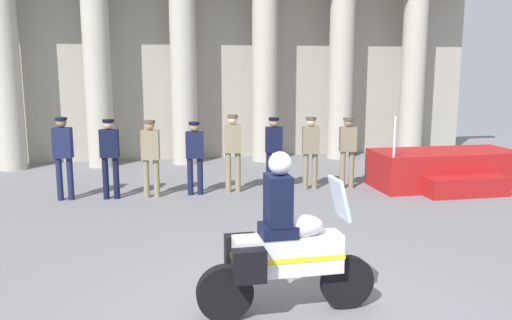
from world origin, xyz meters
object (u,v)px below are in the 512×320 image
officer_in_row_4 (233,147)px  officer_in_row_7 (348,147)px  reviewing_stand (446,170)px  officer_in_row_5 (274,148)px  officer_in_row_6 (311,147)px  officer_in_row_0 (63,152)px  officer_in_row_1 (110,152)px  officer_in_row_3 (195,152)px  motorcycle_with_rider (282,248)px  officer_in_row_2 (151,152)px

officer_in_row_4 → officer_in_row_7: bearing=-174.8°
reviewing_stand → officer_in_row_5: bearing=173.0°
officer_in_row_4 → officer_in_row_6: officer_in_row_4 is taller
officer_in_row_0 → officer_in_row_7: bearing=-172.7°
officer_in_row_1 → officer_in_row_7: officer_in_row_1 is taller
reviewing_stand → officer_in_row_3: bearing=175.9°
officer_in_row_4 → reviewing_stand: bearing=-177.6°
officer_in_row_0 → motorcycle_with_rider: (3.27, -6.04, -0.26)m
officer_in_row_2 → officer_in_row_4: 1.83m
officer_in_row_4 → officer_in_row_5: officer_in_row_4 is taller
officer_in_row_2 → officer_in_row_5: size_ratio=1.00×
officer_in_row_2 → officer_in_row_5: (2.77, 0.13, 0.00)m
officer_in_row_4 → motorcycle_with_rider: bearing=94.8°
reviewing_stand → officer_in_row_1: (-7.68, 0.39, 0.60)m
reviewing_stand → officer_in_row_5: (-4.06, 0.49, 0.58)m
officer_in_row_0 → officer_in_row_2: bearing=-175.1°
officer_in_row_7 → motorcycle_with_rider: (-3.04, -5.93, -0.19)m
reviewing_stand → officer_in_row_3: size_ratio=2.07×
officer_in_row_3 → officer_in_row_5: officer_in_row_5 is taller
officer_in_row_6 → officer_in_row_5: bearing=5.7°
officer_in_row_1 → officer_in_row_2: officer_in_row_1 is taller
officer_in_row_0 → officer_in_row_4: 3.63m
officer_in_row_1 → motorcycle_with_rider: motorcycle_with_rider is taller
officer_in_row_1 → officer_in_row_3: bearing=-171.0°
officer_in_row_3 → officer_in_row_6: size_ratio=0.97×
reviewing_stand → officer_in_row_7: size_ratio=2.03×
officer_in_row_5 → motorcycle_with_rider: size_ratio=0.81×
officer_in_row_2 → officer_in_row_4: size_ratio=0.96×
officer_in_row_5 → officer_in_row_3: bearing=10.7°
officer_in_row_5 → officer_in_row_2: bearing=10.9°
officer_in_row_5 → officer_in_row_7: size_ratio=1.01×
officer_in_row_3 → officer_in_row_5: bearing=-169.3°
officer_in_row_2 → motorcycle_with_rider: 6.11m
officer_in_row_7 → reviewing_stand: bearing=179.3°
motorcycle_with_rider → officer_in_row_1: bearing=110.3°
officer_in_row_2 → officer_in_row_0: bearing=4.9°
reviewing_stand → officer_in_row_7: (-2.32, 0.37, 0.57)m
officer_in_row_1 → officer_in_row_5: bearing=-170.2°
officer_in_row_1 → officer_in_row_4: (2.68, 0.11, 0.02)m
officer_in_row_7 → motorcycle_with_rider: motorcycle_with_rider is taller
officer_in_row_1 → officer_in_row_6: 4.49m
officer_in_row_0 → officer_in_row_1: officer_in_row_0 is taller
officer_in_row_1 → officer_in_row_2: (0.86, -0.03, -0.02)m
officer_in_row_4 → officer_in_row_6: bearing=-173.3°
reviewing_stand → officer_in_row_2: (-6.82, 0.37, 0.58)m
motorcycle_with_rider → reviewing_stand: bearing=45.1°
officer_in_row_0 → officer_in_row_7: officer_in_row_0 is taller
officer_in_row_1 → officer_in_row_2: size_ratio=1.02×
officer_in_row_2 → officer_in_row_4: officer_in_row_4 is taller
officer_in_row_0 → officer_in_row_6: size_ratio=1.05×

